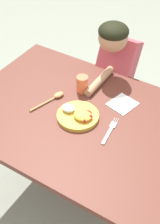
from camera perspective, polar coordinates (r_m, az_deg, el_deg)
name	(u,v)px	position (r m, az deg, el deg)	size (l,w,h in m)	color
ground_plane	(82,197)	(2.13, 0.43, -14.46)	(8.00, 8.00, 0.00)	gray
dining_table	(83,130)	(1.65, 0.53, -3.03)	(1.19, 0.82, 0.69)	brown
plate	(78,115)	(1.57, -0.30, -0.54)	(0.20, 0.20, 0.05)	gold
fork	(110,131)	(1.52, 5.17, -3.25)	(0.04, 0.18, 0.01)	silver
spoon	(54,97)	(1.69, -4.46, 2.51)	(0.08, 0.21, 0.02)	tan
drinking_cup	(82,84)	(1.71, 0.39, 4.83)	(0.06, 0.06, 0.09)	#EB6D45
person	(115,87)	(2.04, 6.11, 4.28)	(0.21, 0.45, 0.99)	#484067
napkin	(122,104)	(1.67, 7.31, 1.38)	(0.12, 0.13, 0.00)	white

